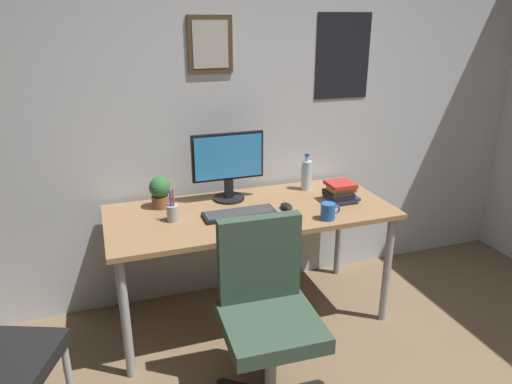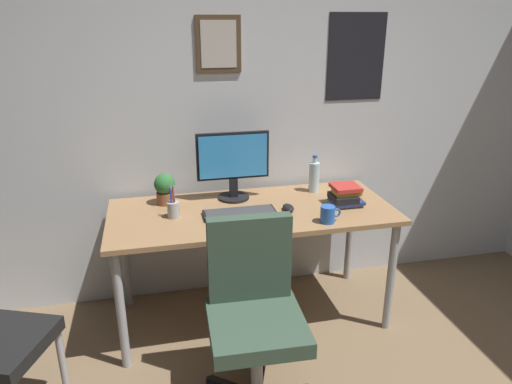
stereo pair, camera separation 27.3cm
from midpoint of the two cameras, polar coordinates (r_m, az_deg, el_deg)
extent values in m
cube|color=silver|center=(3.18, 3.20, 10.21)|extent=(4.40, 0.08, 2.60)
cube|color=#4C3823|center=(3.03, -1.88, 17.41)|extent=(0.28, 0.02, 0.34)
cube|color=beige|center=(3.02, -1.84, 17.40)|extent=(0.22, 0.00, 0.28)
cube|color=black|center=(3.34, 14.40, 15.49)|extent=(0.40, 0.01, 0.56)
cube|color=#936D47|center=(2.88, 2.27, -2.46)|extent=(1.72, 0.75, 0.03)
cylinder|color=#9EA0A5|center=(2.70, -13.19, -13.88)|extent=(0.05, 0.05, 0.73)
cylinder|color=#9EA0A5|center=(3.09, 18.49, -9.75)|extent=(0.05, 0.05, 0.73)
cylinder|color=#9EA0A5|center=(3.24, -13.29, -7.73)|extent=(0.05, 0.05, 0.73)
cylinder|color=#9EA0A5|center=(3.57, 13.42, -5.00)|extent=(0.05, 0.05, 0.73)
cube|color=#334738|center=(2.36, 3.54, -16.00)|extent=(0.48, 0.48, 0.08)
cube|color=#334738|center=(2.38, 2.51, -8.05)|extent=(0.42, 0.09, 0.45)
cylinder|color=#9EA0A5|center=(2.52, 3.41, -20.59)|extent=(0.06, 0.06, 0.42)
cube|color=black|center=(2.74, 3.56, -21.45)|extent=(0.14, 0.28, 0.03)
cylinder|color=black|center=(2.85, 3.77, -19.81)|extent=(0.04, 0.04, 0.04)
cylinder|color=black|center=(2.73, -2.55, -21.96)|extent=(0.04, 0.04, 0.04)
cylinder|color=#9EA0A5|center=(2.69, -19.53, -19.06)|extent=(0.05, 0.05, 0.41)
cylinder|color=black|center=(3.04, -0.16, -0.68)|extent=(0.20, 0.20, 0.01)
cube|color=black|center=(3.02, -0.16, 0.51)|extent=(0.05, 0.04, 0.12)
cube|color=black|center=(2.96, -0.18, 4.37)|extent=(0.46, 0.02, 0.30)
cube|color=#338CD8|center=(2.94, -0.10, 4.27)|extent=(0.43, 0.00, 0.27)
cube|color=black|center=(2.79, 0.83, -2.65)|extent=(0.43, 0.15, 0.02)
cube|color=#38383A|center=(2.78, 0.83, -2.40)|extent=(0.41, 0.13, 0.00)
ellipsoid|color=black|center=(2.87, 6.65, -1.95)|extent=(0.06, 0.11, 0.04)
cylinder|color=silver|center=(3.18, 9.47, 1.73)|extent=(0.07, 0.07, 0.20)
cylinder|color=silver|center=(3.14, 9.60, 3.80)|extent=(0.03, 0.03, 0.04)
cylinder|color=#2659B2|center=(3.14, 9.63, 4.24)|extent=(0.03, 0.03, 0.02)
cylinder|color=#2659B2|center=(2.73, 11.50, -2.72)|extent=(0.08, 0.08, 0.10)
torus|color=#2659B2|center=(2.75, 12.53, -2.52)|extent=(0.05, 0.01, 0.05)
cylinder|color=brown|center=(2.98, -8.33, -0.76)|extent=(0.11, 0.11, 0.07)
sphere|color=#2D6B33|center=(2.95, -8.42, 0.92)|extent=(0.13, 0.13, 0.13)
ellipsoid|color=#287A38|center=(2.97, -9.03, 1.09)|extent=(0.07, 0.08, 0.02)
ellipsoid|color=#287A38|center=(2.97, -7.89, 1.39)|extent=(0.07, 0.08, 0.02)
ellipsoid|color=#287A38|center=(2.91, -8.89, 0.98)|extent=(0.08, 0.07, 0.02)
cylinder|color=#9EA0A5|center=(2.76, -7.19, -2.20)|extent=(0.07, 0.07, 0.09)
cylinder|color=#263FBF|center=(2.73, -7.46, -0.78)|extent=(0.01, 0.01, 0.13)
cylinder|color=red|center=(2.72, -7.15, -0.78)|extent=(0.01, 0.01, 0.13)
cylinder|color=black|center=(2.74, -7.08, -0.68)|extent=(0.01, 0.01, 0.13)
cylinder|color=#9EA0A5|center=(2.73, -7.06, -0.59)|extent=(0.01, 0.03, 0.14)
cylinder|color=#9EA0A5|center=(2.73, -7.39, -0.62)|extent=(0.01, 0.02, 0.14)
cube|color=gray|center=(3.02, 13.18, -1.37)|extent=(0.19, 0.14, 0.02)
cube|color=navy|center=(3.00, 13.44, -1.14)|extent=(0.20, 0.14, 0.02)
cube|color=black|center=(2.99, 13.08, -0.65)|extent=(0.15, 0.16, 0.03)
cube|color=gold|center=(2.99, 13.48, -0.03)|extent=(0.16, 0.12, 0.03)
cube|color=#B22D28|center=(2.98, 13.37, 0.51)|extent=(0.16, 0.16, 0.02)
camera|label=1|loc=(0.14, -87.14, 1.06)|focal=33.12mm
camera|label=2|loc=(0.14, 92.86, -1.06)|focal=33.12mm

